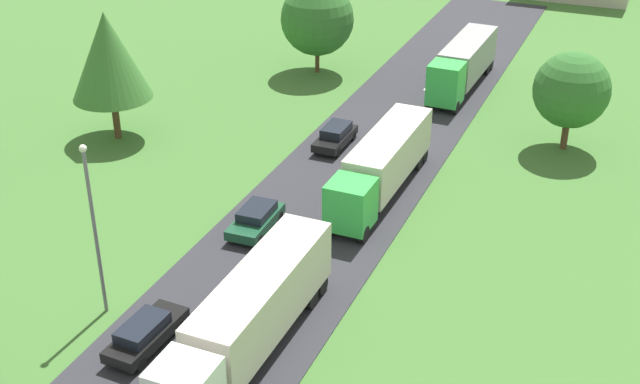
# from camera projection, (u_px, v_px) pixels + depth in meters

# --- Properties ---
(truck_second) EXTENTS (2.56, 13.16, 3.74)m
(truck_second) POSITION_uv_depth(u_px,v_px,m) (250.00, 315.00, 37.51)
(truck_second) COLOR white
(truck_second) RESTS_ON road
(truck_third) EXTENTS (2.64, 12.51, 3.56)m
(truck_third) POSITION_uv_depth(u_px,v_px,m) (382.00, 164.00, 51.19)
(truck_third) COLOR green
(truck_third) RESTS_ON road
(truck_fourth) EXTENTS (2.76, 11.90, 3.64)m
(truck_fourth) POSITION_uv_depth(u_px,v_px,m) (463.00, 63.00, 67.05)
(truck_fourth) COLOR green
(truck_fourth) RESTS_ON road
(car_third) EXTENTS (1.92, 4.65, 1.43)m
(car_third) POSITION_uv_depth(u_px,v_px,m) (145.00, 333.00, 38.63)
(car_third) COLOR black
(car_third) RESTS_ON road
(car_fourth) EXTENTS (2.04, 4.31, 1.41)m
(car_fourth) POSITION_uv_depth(u_px,v_px,m) (256.00, 218.00, 47.90)
(car_fourth) COLOR #19472D
(car_fourth) RESTS_ON road
(car_fifth) EXTENTS (1.81, 4.34, 1.47)m
(car_fifth) POSITION_uv_depth(u_px,v_px,m) (335.00, 136.00, 57.90)
(car_fifth) COLOR black
(car_fifth) RESTS_ON road
(lamppost_second) EXTENTS (0.36, 0.36, 9.01)m
(lamppost_second) POSITION_uv_depth(u_px,v_px,m) (94.00, 223.00, 39.14)
(lamppost_second) COLOR slate
(lamppost_second) RESTS_ON ground
(tree_oak) EXTENTS (6.07, 6.07, 7.66)m
(tree_oak) POSITION_uv_depth(u_px,v_px,m) (317.00, 19.00, 69.31)
(tree_oak) COLOR #513823
(tree_oak) RESTS_ON ground
(tree_maple) EXTENTS (5.13, 5.13, 6.84)m
(tree_maple) POSITION_uv_depth(u_px,v_px,m) (572.00, 90.00, 56.10)
(tree_maple) COLOR #513823
(tree_maple) RESTS_ON ground
(tree_elm) EXTENTS (5.48, 5.48, 9.06)m
(tree_elm) POSITION_uv_depth(u_px,v_px,m) (108.00, 56.00, 56.84)
(tree_elm) COLOR #513823
(tree_elm) RESTS_ON ground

